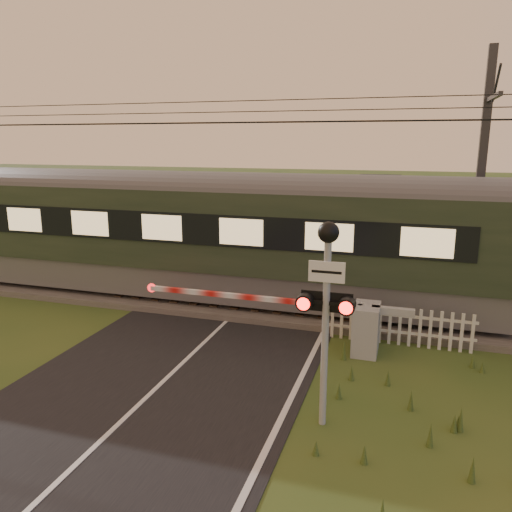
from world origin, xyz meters
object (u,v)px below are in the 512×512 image
(boom_gate, at_px, (354,325))
(crossing_signal, at_px, (327,289))
(picket_fence, at_px, (400,326))
(catenary_mast, at_px, (481,176))

(boom_gate, distance_m, crossing_signal, 3.88)
(crossing_signal, height_order, picket_fence, crossing_signal)
(catenary_mast, bearing_deg, crossing_signal, -111.12)
(boom_gate, xyz_separation_m, crossing_signal, (-0.14, -3.40, 1.87))
(boom_gate, distance_m, picket_fence, 1.29)
(picket_fence, height_order, catenary_mast, catenary_mast)
(boom_gate, xyz_separation_m, picket_fence, (1.06, 0.71, -0.17))
(crossing_signal, bearing_deg, catenary_mast, 68.88)
(boom_gate, distance_m, catenary_mast, 6.60)
(crossing_signal, bearing_deg, boom_gate, 87.61)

